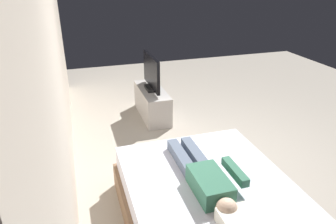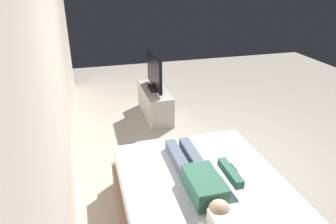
{
  "view_description": "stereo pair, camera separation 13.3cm",
  "coord_description": "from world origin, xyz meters",
  "px_view_note": "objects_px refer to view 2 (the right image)",
  "views": [
    {
      "loc": [
        -3.23,
        1.52,
        2.38
      ],
      "look_at": [
        0.28,
        0.42,
        0.69
      ],
      "focal_mm": 33.46,
      "sensor_mm": 36.0,
      "label": 1
    },
    {
      "loc": [
        -3.27,
        1.4,
        2.38
      ],
      "look_at": [
        0.28,
        0.42,
        0.69
      ],
      "focal_mm": 33.46,
      "sensor_mm": 36.0,
      "label": 2
    }
  ],
  "objects_px": {
    "bed": "(205,208)",
    "tv_stand": "(155,103)",
    "tv": "(154,73)",
    "remote": "(232,168)",
    "person": "(200,177)"
  },
  "relations": [
    {
      "from": "remote",
      "to": "bed",
      "type": "bearing_deg",
      "value": 117.2
    },
    {
      "from": "tv",
      "to": "tv_stand",
      "type": "bearing_deg",
      "value": 90.0
    },
    {
      "from": "tv_stand",
      "to": "tv",
      "type": "xyz_separation_m",
      "value": [
        0.0,
        -0.0,
        0.53
      ]
    },
    {
      "from": "bed",
      "to": "person",
      "type": "height_order",
      "value": "person"
    },
    {
      "from": "person",
      "to": "tv_stand",
      "type": "bearing_deg",
      "value": -4.06
    },
    {
      "from": "bed",
      "to": "remote",
      "type": "distance_m",
      "value": 0.49
    },
    {
      "from": "bed",
      "to": "tv_stand",
      "type": "bearing_deg",
      "value": -2.87
    },
    {
      "from": "person",
      "to": "bed",
      "type": "bearing_deg",
      "value": -117.89
    },
    {
      "from": "remote",
      "to": "person",
      "type": "bearing_deg",
      "value": 110.47
    },
    {
      "from": "tv_stand",
      "to": "tv",
      "type": "bearing_deg",
      "value": -90.0
    },
    {
      "from": "bed",
      "to": "tv_stand",
      "type": "height_order",
      "value": "bed"
    },
    {
      "from": "remote",
      "to": "tv",
      "type": "height_order",
      "value": "tv"
    },
    {
      "from": "remote",
      "to": "tv_stand",
      "type": "distance_m",
      "value": 2.57
    },
    {
      "from": "bed",
      "to": "person",
      "type": "xyz_separation_m",
      "value": [
        0.03,
        0.05,
        0.36
      ]
    },
    {
      "from": "bed",
      "to": "tv",
      "type": "bearing_deg",
      "value": -2.87
    }
  ]
}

